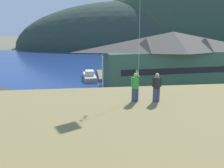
# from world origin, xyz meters

# --- Properties ---
(ground_plane) EXTENTS (600.00, 600.00, 0.00)m
(ground_plane) POSITION_xyz_m (0.00, 0.00, 0.00)
(ground_plane) COLOR #66604C
(parking_lot_pad) EXTENTS (40.00, 20.00, 0.10)m
(parking_lot_pad) POSITION_xyz_m (0.00, 5.00, 0.05)
(parking_lot_pad) COLOR gray
(parking_lot_pad) RESTS_ON ground
(bay_water) EXTENTS (360.00, 84.00, 0.03)m
(bay_water) POSITION_xyz_m (0.00, 60.00, 0.01)
(bay_water) COLOR navy
(bay_water) RESTS_ON ground
(far_hill_west_ridge) EXTENTS (142.01, 62.48, 53.83)m
(far_hill_west_ridge) POSITION_xyz_m (27.42, 114.51, 0.00)
(far_hill_west_ridge) COLOR #2D3D33
(far_hill_west_ridge) RESTS_ON ground
(far_hill_east_peak) EXTENTS (142.42, 71.22, 85.54)m
(far_hill_east_peak) POSITION_xyz_m (68.49, 115.63, 0.00)
(far_hill_east_peak) COLOR #334733
(far_hill_east_peak) RESTS_ON ground
(harbor_lodge) EXTENTS (28.90, 10.97, 10.96)m
(harbor_lodge) POSITION_xyz_m (13.33, 21.67, 5.78)
(harbor_lodge) COLOR #38604C
(harbor_lodge) RESTS_ON ground
(storage_shed_near_lot) EXTENTS (7.46, 4.69, 4.61)m
(storage_shed_near_lot) POSITION_xyz_m (-14.46, 7.39, 2.39)
(storage_shed_near_lot) COLOR #756B5B
(storage_shed_near_lot) RESTS_ON ground
(wharf_dock) EXTENTS (3.20, 11.18, 0.70)m
(wharf_dock) POSITION_xyz_m (0.67, 32.41, 0.35)
(wharf_dock) COLOR #70604C
(wharf_dock) RESTS_ON ground
(moored_boat_wharfside) EXTENTS (3.22, 8.48, 2.16)m
(moored_boat_wharfside) POSITION_xyz_m (-3.02, 30.01, 0.72)
(moored_boat_wharfside) COLOR #A8A399
(moored_boat_wharfside) RESTS_ON ground
(parked_car_mid_row_near) EXTENTS (4.21, 2.07, 1.82)m
(parked_car_mid_row_near) POSITION_xyz_m (-1.20, -0.63, 1.06)
(parked_car_mid_row_near) COLOR black
(parked_car_mid_row_near) RESTS_ON parking_lot_pad
(parked_car_back_row_left) EXTENTS (4.24, 2.13, 1.82)m
(parked_car_back_row_left) POSITION_xyz_m (-7.38, 7.15, 1.06)
(parked_car_back_row_left) COLOR black
(parked_car_back_row_left) RESTS_ON parking_lot_pad
(parked_car_front_row_red) EXTENTS (4.30, 2.26, 1.82)m
(parked_car_front_row_red) POSITION_xyz_m (14.45, 6.65, 1.06)
(parked_car_front_row_red) COLOR #B28923
(parked_car_front_row_red) RESTS_ON parking_lot_pad
(parked_car_lone_by_shed) EXTENTS (4.35, 2.36, 1.82)m
(parked_car_lone_by_shed) POSITION_xyz_m (3.91, -0.62, 1.06)
(parked_car_lone_by_shed) COLOR silver
(parked_car_lone_by_shed) RESTS_ON parking_lot_pad
(parked_car_mid_row_center) EXTENTS (4.33, 2.32, 1.82)m
(parked_car_mid_row_center) POSITION_xyz_m (-9.46, 0.91, 1.06)
(parked_car_mid_row_center) COLOR red
(parked_car_mid_row_center) RESTS_ON parking_lot_pad
(parked_car_back_row_right) EXTENTS (4.28, 2.22, 1.82)m
(parked_car_back_row_right) POSITION_xyz_m (10.31, 1.23, 1.06)
(parked_car_back_row_right) COLOR red
(parked_car_back_row_right) RESTS_ON parking_lot_pad
(parked_car_corner_spot) EXTENTS (4.29, 2.22, 1.82)m
(parked_car_corner_spot) POSITION_xyz_m (2.42, 6.48, 1.06)
(parked_car_corner_spot) COLOR slate
(parked_car_corner_spot) RESTS_ON parking_lot_pad
(parked_car_mid_row_far) EXTENTS (4.26, 2.17, 1.82)m
(parked_car_mid_row_far) POSITION_xyz_m (-2.77, 6.69, 1.06)
(parked_car_mid_row_far) COLOR #9EA3A8
(parked_car_mid_row_far) RESTS_ON parking_lot_pad
(parking_light_pole) EXTENTS (0.24, 0.78, 7.71)m
(parking_light_pole) POSITION_xyz_m (-1.39, 10.55, 4.50)
(parking_light_pole) COLOR #ADADB2
(parking_light_pole) RESTS_ON parking_lot_pad
(person_kite_flyer) EXTENTS (0.52, 0.67, 1.86)m
(person_kite_flyer) POSITION_xyz_m (-0.84, -8.31, 8.42)
(person_kite_flyer) COLOR #384770
(person_kite_flyer) RESTS_ON grassy_hill_foreground
(person_companion) EXTENTS (0.55, 0.40, 1.74)m
(person_companion) POSITION_xyz_m (0.42, -8.50, 8.40)
(person_companion) COLOR #384770
(person_companion) RESTS_ON grassy_hill_foreground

